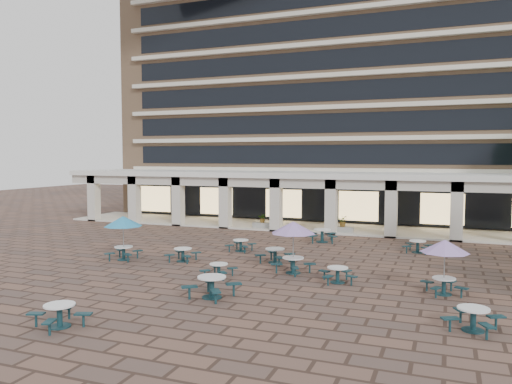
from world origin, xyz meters
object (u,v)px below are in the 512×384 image
at_px(picnic_table_2, 212,285).
at_px(planter_right, 343,226).
at_px(planter_left, 263,223).
at_px(picnic_table_1, 60,313).

relative_size(picnic_table_2, planter_right, 1.43).
height_order(planter_left, planter_right, planter_right).
height_order(picnic_table_2, planter_left, planter_left).
xyz_separation_m(picnic_table_2, planter_left, (-4.66, 18.41, -0.05)).
xyz_separation_m(picnic_table_2, planter_right, (1.60, 18.41, 0.04)).
bearing_deg(picnic_table_2, planter_right, 94.33).
xyz_separation_m(picnic_table_1, planter_left, (-1.49, 23.31, 0.01)).
relative_size(picnic_table_1, planter_right, 1.40).
bearing_deg(picnic_table_1, picnic_table_2, 81.85).
bearing_deg(planter_left, picnic_table_2, -75.79).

